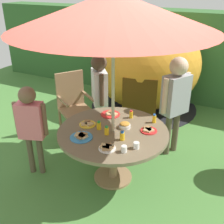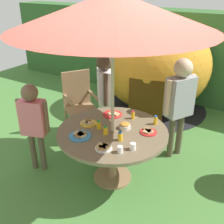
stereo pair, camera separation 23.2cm
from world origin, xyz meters
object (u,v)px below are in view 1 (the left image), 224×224
at_px(child_in_white_shirt, 99,88).
at_px(juice_bottle_near_right, 131,114).
at_px(cup_far, 136,145).
at_px(wooden_chair, 74,103).
at_px(juice_bottle_center_back, 122,136).
at_px(juice_bottle_mid_right, 154,119).
at_px(cup_near, 124,149).
at_px(garden_table, 113,138).
at_px(plate_far_right, 107,148).
at_px(child_in_pink_shirt, 31,120).
at_px(dome_tent, 145,65).
at_px(snack_bowl, 125,125).
at_px(plate_back_edge, 149,130).
at_px(juice_bottle_mid_left, 99,125).
at_px(plate_center_front, 87,124).
at_px(plate_near_left, 81,137).
at_px(patio_umbrella, 113,11).
at_px(child_in_grey_shirt, 176,95).
at_px(plate_front_edge, 111,114).
at_px(juice_bottle_far_left, 107,131).

bearing_deg(child_in_white_shirt, juice_bottle_near_right, 22.24).
bearing_deg(cup_far, wooden_chair, 146.80).
height_order(juice_bottle_center_back, juice_bottle_mid_right, juice_bottle_mid_right).
bearing_deg(cup_near, wooden_chair, 141.85).
bearing_deg(garden_table, plate_far_right, -73.03).
distance_m(garden_table, wooden_chair, 1.25).
bearing_deg(child_in_pink_shirt, child_in_white_shirt, 53.70).
distance_m(dome_tent, snack_bowl, 2.20).
height_order(garden_table, plate_back_edge, plate_back_edge).
xyz_separation_m(child_in_white_shirt, plate_back_edge, (0.99, -0.61, -0.15)).
height_order(juice_bottle_near_right, juice_bottle_mid_left, juice_bottle_near_right).
height_order(plate_center_front, plate_far_right, same).
distance_m(plate_near_left, cup_far, 0.64).
distance_m(plate_center_front, juice_bottle_mid_right, 0.83).
distance_m(garden_table, juice_bottle_mid_left, 0.23).
relative_size(wooden_chair, juice_bottle_mid_right, 8.98).
xyz_separation_m(child_in_white_shirt, child_in_pink_shirt, (-0.33, -1.12, -0.10)).
xyz_separation_m(patio_umbrella, wooden_chair, (-1.04, 0.70, -1.46)).
bearing_deg(wooden_chair, plate_near_left, -107.79).
distance_m(patio_umbrella, child_in_pink_shirt, 1.61).
xyz_separation_m(plate_near_left, juice_bottle_mid_right, (0.62, 0.71, 0.04)).
height_order(garden_table, patio_umbrella, patio_umbrella).
bearing_deg(plate_near_left, wooden_chair, 128.12).
height_order(child_in_grey_shirt, juice_bottle_center_back, child_in_grey_shirt).
relative_size(patio_umbrella, juice_bottle_near_right, 20.78).
distance_m(juice_bottle_near_right, juice_bottle_mid_left, 0.50).
height_order(snack_bowl, juice_bottle_near_right, juice_bottle_near_right).
bearing_deg(child_in_grey_shirt, juice_bottle_mid_right, 14.78).
height_order(plate_center_front, juice_bottle_near_right, juice_bottle_near_right).
xyz_separation_m(dome_tent, cup_far, (0.83, -2.49, -0.12)).
bearing_deg(plate_back_edge, wooden_chair, 159.58).
bearing_deg(plate_back_edge, child_in_white_shirt, 148.52).
distance_m(child_in_pink_shirt, juice_bottle_near_right, 1.25).
distance_m(wooden_chair, juice_bottle_near_right, 1.16).
bearing_deg(plate_front_edge, juice_bottle_far_left, -68.26).
bearing_deg(wooden_chair, cup_far, -89.12).
height_order(plate_front_edge, cup_near, cup_near).
bearing_deg(wooden_chair, juice_bottle_center_back, -90.54).
relative_size(child_in_grey_shirt, snack_bowl, 10.25).
bearing_deg(cup_near, plate_front_edge, 126.06).
xyz_separation_m(wooden_chair, snack_bowl, (1.13, -0.58, 0.16)).
height_order(patio_umbrella, cup_far, patio_umbrella).
bearing_deg(juice_bottle_center_back, juice_bottle_far_left, 172.76).
height_order(dome_tent, plate_far_right, dome_tent).
height_order(garden_table, juice_bottle_mid_left, juice_bottle_mid_left).
relative_size(patio_umbrella, cup_far, 30.34).
xyz_separation_m(garden_table, cup_far, (0.39, -0.23, 0.14)).
distance_m(child_in_pink_shirt, snack_bowl, 1.14).
distance_m(child_in_white_shirt, juice_bottle_near_right, 0.79).
bearing_deg(juice_bottle_near_right, patio_umbrella, -99.00).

